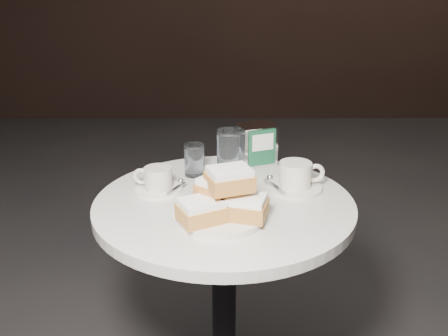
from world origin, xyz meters
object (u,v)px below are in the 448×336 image
at_px(coffee_cup_left, 158,181).
at_px(water_glass_left, 194,160).
at_px(napkin_dispenser, 256,145).
at_px(water_glass_right, 229,149).
at_px(beignet_plate, 223,202).
at_px(cafe_table, 224,263).
at_px(coffee_cup_right, 296,178).

relative_size(coffee_cup_left, water_glass_left, 1.62).
bearing_deg(napkin_dispenser, water_glass_left, -175.95).
bearing_deg(coffee_cup_left, water_glass_right, 56.13).
xyz_separation_m(beignet_plate, water_glass_right, (0.02, 0.38, 0.01)).
bearing_deg(water_glass_right, beignet_plate, -92.70).
bearing_deg(coffee_cup_left, cafe_table, -6.97).
xyz_separation_m(beignet_plate, water_glass_left, (-0.09, 0.30, -0.00)).
bearing_deg(coffee_cup_left, coffee_cup_right, 13.40).
bearing_deg(beignet_plate, cafe_table, 88.70).
relative_size(beignet_plate, coffee_cup_left, 1.54).
relative_size(cafe_table, beignet_plate, 3.07).
bearing_deg(napkin_dispenser, water_glass_right, 168.21).
height_order(beignet_plate, coffee_cup_right, beignet_plate).
distance_m(water_glass_right, napkin_dispenser, 0.09).
bearing_deg(coffee_cup_right, water_glass_left, 151.32).
bearing_deg(cafe_table, beignet_plate, -91.30).
distance_m(cafe_table, water_glass_right, 0.36).
relative_size(beignet_plate, coffee_cup_right, 1.39).
bearing_deg(cafe_table, water_glass_left, 116.08).
height_order(cafe_table, water_glass_left, water_glass_left).
relative_size(cafe_table, coffee_cup_right, 4.26).
height_order(coffee_cup_right, water_glass_right, water_glass_right).
height_order(beignet_plate, napkin_dispenser, beignet_plate).
height_order(cafe_table, coffee_cup_left, coffee_cup_left).
relative_size(coffee_cup_right, water_glass_left, 1.80).
distance_m(cafe_table, water_glass_left, 0.32).
bearing_deg(coffee_cup_left, napkin_dispenser, 48.05).
xyz_separation_m(cafe_table, coffee_cup_left, (-0.18, 0.06, 0.23)).
distance_m(coffee_cup_left, napkin_dispenser, 0.36).
height_order(beignet_plate, coffee_cup_left, beignet_plate).
relative_size(coffee_cup_left, coffee_cup_right, 0.90).
bearing_deg(napkin_dispenser, coffee_cup_right, -84.70).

